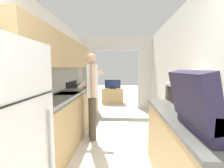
# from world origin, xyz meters

# --- Properties ---
(wall_left) EXTENTS (0.38, 7.13, 2.50)m
(wall_left) POSITION_xyz_m (-1.17, 2.14, 1.44)
(wall_left) COLOR silver
(wall_left) RESTS_ON ground_plane
(wall_right) EXTENTS (0.06, 7.13, 2.50)m
(wall_right) POSITION_xyz_m (1.24, 1.77, 1.25)
(wall_right) COLOR silver
(wall_right) RESTS_ON ground_plane
(wall_far_with_doorway) EXTENTS (2.83, 0.06, 2.50)m
(wall_far_with_doorway) POSITION_xyz_m (0.00, 4.76, 1.43)
(wall_far_with_doorway) COLOR silver
(wall_far_with_doorway) RESTS_ON ground_plane
(counter_left) EXTENTS (0.62, 3.45, 0.93)m
(counter_left) POSITION_xyz_m (-0.91, 2.48, 0.46)
(counter_left) COLOR tan
(counter_left) RESTS_ON ground_plane
(counter_right) EXTENTS (0.62, 1.62, 0.93)m
(counter_right) POSITION_xyz_m (0.91, 1.07, 0.46)
(counter_right) COLOR tan
(counter_right) RESTS_ON ground_plane
(range_oven) EXTENTS (0.66, 0.78, 1.07)m
(range_oven) POSITION_xyz_m (-0.90, 3.50, 0.47)
(range_oven) COLOR black
(range_oven) RESTS_ON ground_plane
(person) EXTENTS (0.54, 0.45, 1.71)m
(person) POSITION_xyz_m (-0.41, 2.38, 0.92)
(person) COLOR #4C4238
(person) RESTS_ON ground_plane
(suitcase) EXTENTS (0.50, 0.61, 0.48)m
(suitcase) POSITION_xyz_m (0.84, 0.66, 1.09)
(suitcase) COLOR #231E38
(suitcase) RESTS_ON counter_right
(microwave) EXTENTS (0.37, 0.53, 0.29)m
(microwave) POSITION_xyz_m (1.01, 1.49, 1.07)
(microwave) COLOR white
(microwave) RESTS_ON counter_right
(tv_cabinet) EXTENTS (0.86, 0.42, 0.61)m
(tv_cabinet) POSITION_xyz_m (-0.17, 5.50, 0.30)
(tv_cabinet) COLOR tan
(tv_cabinet) RESTS_ON ground_plane
(television) EXTENTS (0.63, 0.16, 0.35)m
(television) POSITION_xyz_m (-0.17, 5.46, 0.78)
(television) COLOR black
(television) RESTS_ON tv_cabinet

